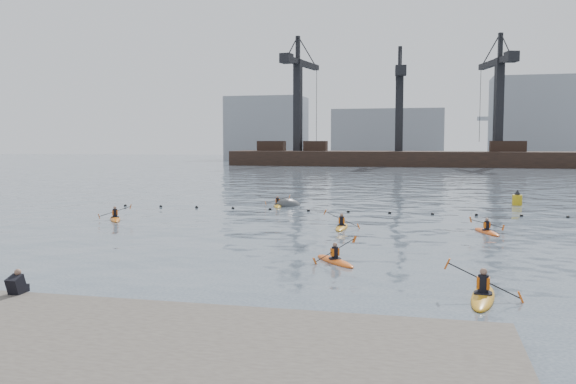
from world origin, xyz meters
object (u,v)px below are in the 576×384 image
kayaker_0 (335,260)px  nav_buoy (517,200)px  kayaker_1 (483,296)px  kayaker_2 (115,218)px  kayaker_3 (342,227)px  kayaker_5 (278,205)px  kayaker_4 (487,231)px  mooring_buoy (289,206)px

kayaker_0 → nav_buoy: 28.94m
kayaker_1 → kayaker_2: size_ratio=1.22×
kayaker_2 → kayaker_3: kayaker_3 is taller
kayaker_1 → nav_buoy: size_ratio=2.60×
kayaker_3 → kayaker_1: bearing=-67.3°
kayaker_3 → kayaker_5: bearing=119.9°
kayaker_3 → nav_buoy: size_ratio=2.22×
kayaker_3 → nav_buoy: (12.05, 16.49, 0.34)m
kayaker_4 → nav_buoy: nav_buoy is taller
nav_buoy → kayaker_1: bearing=-99.2°
kayaker_1 → kayaker_3: 16.77m
kayaker_1 → kayaker_5: size_ratio=1.22×
mooring_buoy → nav_buoy: 18.69m
kayaker_0 → mooring_buoy: 23.15m
kayaker_2 → nav_buoy: (27.28, 16.00, 0.34)m
kayaker_1 → kayaker_4: bearing=92.4°
kayaker_0 → kayaker_2: bearing=108.9°
kayaker_5 → nav_buoy: bearing=1.8°
kayaker_0 → kayaker_4: bearing=17.9°
kayaker_0 → kayaker_4: kayaker_0 is taller
kayaker_1 → kayaker_5: (-13.67, 26.30, -0.02)m
kayaker_3 → mooring_buoy: kayaker_3 is taller
kayaker_1 → nav_buoy: 32.19m
kayaker_4 → nav_buoy: size_ratio=2.15×
kayaker_4 → kayaker_5: same height
kayaker_2 → kayaker_4: (23.54, -0.45, -0.00)m
kayaker_5 → mooring_buoy: bearing=25.8°
kayaker_0 → kayaker_3: kayaker_3 is taller
kayaker_3 → nav_buoy: bearing=52.2°
kayaker_2 → kayaker_4: size_ratio=0.99×
kayaker_1 → kayaker_2: kayaker_1 is taller
kayaker_1 → kayaker_0: bearing=146.7°
kayaker_4 → kayaker_1: bearing=65.6°
kayaker_1 → nav_buoy: bearing=88.4°
kayaker_0 → kayaker_5: kayaker_0 is taller
mooring_buoy → kayaker_3: bearing=-62.8°
kayaker_1 → mooring_buoy: kayaker_1 is taller
kayaker_0 → kayaker_4: size_ratio=0.90×
kayaker_2 → nav_buoy: 31.63m
kayaker_3 → kayaker_4: (8.31, 0.04, -0.00)m
kayaker_1 → mooring_buoy: (-12.91, 26.94, -0.11)m
kayaker_1 → kayaker_2: 27.18m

